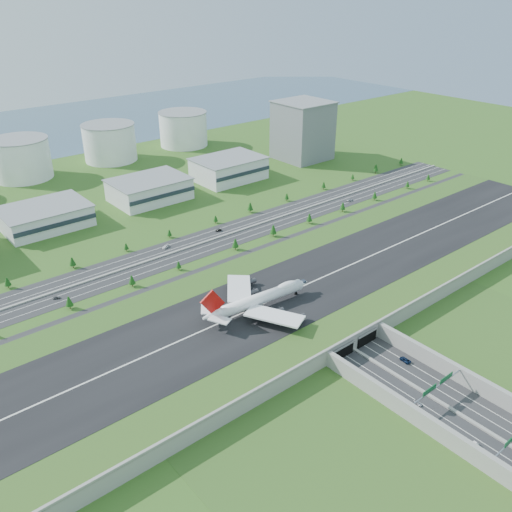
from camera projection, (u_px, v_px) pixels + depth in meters
ground at (285, 307)px, 295.30m from camera, size 1200.00×1200.00×0.00m
airfield_deck at (285, 301)px, 293.37m from camera, size 520.00×100.00×9.20m
underpass_road at (445, 399)px, 225.43m from camera, size 38.80×120.40×8.00m
sign_gantry_near at (437, 387)px, 226.83m from camera, size 38.70×0.70×9.80m
north_expressway at (189, 248)px, 360.54m from camera, size 560.00×36.00×0.12m
tree_row at (209, 237)px, 365.54m from camera, size 497.45×48.69×8.40m
hangar_mid_a at (45, 217)px, 388.42m from camera, size 58.00×42.00×15.00m
hangar_mid_b at (149, 190)px, 436.15m from camera, size 58.00×42.00×17.00m
hangar_mid_c at (229, 169)px, 481.05m from camera, size 58.00×42.00×19.00m
office_tower at (303, 131)px, 530.15m from camera, size 46.00×46.00×55.00m
fuel_tank_b at (21, 159)px, 480.50m from camera, size 50.00×50.00×35.00m
fuel_tank_c at (110, 143)px, 528.68m from camera, size 50.00×50.00×35.00m
fuel_tank_d at (183, 129)px, 576.86m from camera, size 50.00×50.00×35.00m
bay_water at (5, 135)px, 625.09m from camera, size 1200.00×260.00×0.06m
boeing_747 at (258, 299)px, 276.30m from camera, size 65.81×61.98×20.34m
car_0 at (418, 403)px, 227.15m from camera, size 2.49×4.17×1.33m
car_1 at (476, 445)px, 206.41m from camera, size 2.91×4.39×1.37m
car_2 at (405, 360)px, 252.75m from camera, size 3.09×5.94×1.60m
car_4 at (57, 298)px, 302.50m from camera, size 4.36×3.12×1.38m
car_5 at (218, 230)px, 384.03m from camera, size 4.75×2.58×1.48m
car_6 at (350, 200)px, 436.59m from camera, size 5.96×2.82×1.65m
car_7 at (166, 247)px, 360.00m from camera, size 6.36×4.44×1.71m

